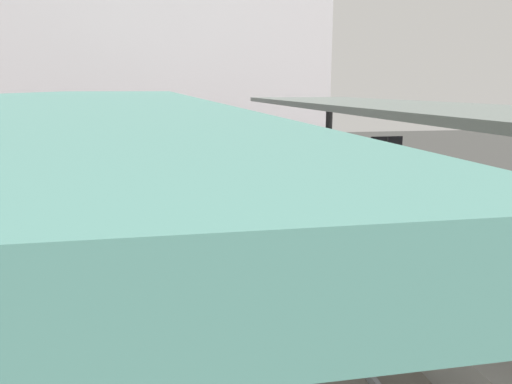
{
  "coord_description": "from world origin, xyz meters",
  "views": [
    {
      "loc": [
        -2.25,
        -9.52,
        4.49
      ],
      "look_at": [
        0.4,
        4.01,
        1.62
      ],
      "focal_mm": 35.1,
      "sensor_mm": 36.0,
      "label": 1
    }
  ],
  "objects_px": {
    "passenger_near_bench": "(342,179)",
    "commuter_train": "(233,178)",
    "platform_sign": "(386,158)",
    "litter_bin": "(505,262)"
  },
  "relations": [
    {
      "from": "passenger_near_bench",
      "to": "commuter_train",
      "type": "bearing_deg",
      "value": 151.68
    },
    {
      "from": "platform_sign",
      "to": "litter_bin",
      "type": "xyz_separation_m",
      "value": [
        0.02,
        -5.03,
        -1.22
      ]
    },
    {
      "from": "platform_sign",
      "to": "passenger_near_bench",
      "type": "xyz_separation_m",
      "value": [
        -0.85,
        1.04,
        -0.75
      ]
    },
    {
      "from": "commuter_train",
      "to": "litter_bin",
      "type": "relative_size",
      "value": 13.13
    },
    {
      "from": "platform_sign",
      "to": "commuter_train",
      "type": "bearing_deg",
      "value": 145.44
    },
    {
      "from": "commuter_train",
      "to": "platform_sign",
      "type": "height_order",
      "value": "commuter_train"
    },
    {
      "from": "litter_bin",
      "to": "platform_sign",
      "type": "bearing_deg",
      "value": 90.18
    },
    {
      "from": "litter_bin",
      "to": "passenger_near_bench",
      "type": "xyz_separation_m",
      "value": [
        -0.87,
        6.07,
        0.47
      ]
    },
    {
      "from": "litter_bin",
      "to": "passenger_near_bench",
      "type": "relative_size",
      "value": 0.48
    },
    {
      "from": "commuter_train",
      "to": "passenger_near_bench",
      "type": "bearing_deg",
      "value": -28.32
    }
  ]
}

